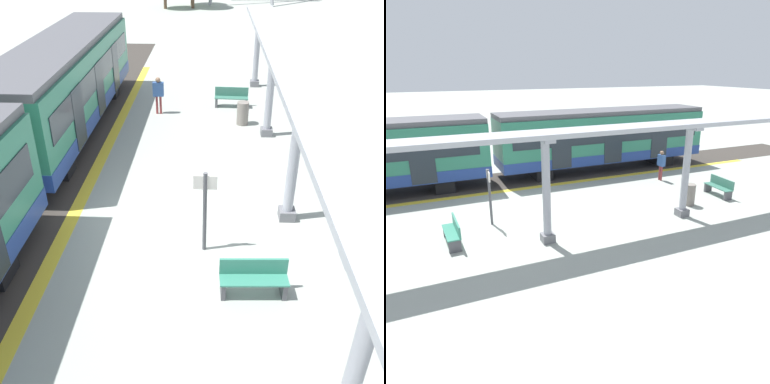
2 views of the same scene
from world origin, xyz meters
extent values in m
plane|color=#9DA299|center=(0.00, 0.00, 0.00)|extent=(176.00, 176.00, 0.00)
cube|color=gold|center=(-3.14, 0.00, 0.00)|extent=(0.38, 31.15, 0.01)
cube|color=#38332D|center=(-4.93, 0.00, 0.00)|extent=(3.20, 43.15, 0.01)
cube|color=#287257|center=(-4.93, 6.33, 1.94)|extent=(2.60, 12.29, 2.60)
cube|color=navy|center=(-4.93, 6.33, 0.92)|extent=(2.63, 12.31, 0.55)
cube|color=#515156|center=(-4.93, 6.33, 3.36)|extent=(2.39, 12.29, 0.24)
cube|color=#1E262D|center=(-3.62, 6.33, 2.25)|extent=(0.03, 11.31, 0.84)
cube|color=#1E262D|center=(-3.61, 3.25, 1.69)|extent=(0.04, 1.10, 2.00)
cube|color=#1E262D|center=(-3.61, 6.33, 1.69)|extent=(0.04, 1.10, 2.00)
cube|color=#1E262D|center=(-3.61, 9.40, 1.69)|extent=(0.04, 1.10, 2.00)
cube|color=black|center=(-4.93, 10.26, 0.32)|extent=(2.21, 0.90, 0.64)
cube|color=black|center=(-4.93, 2.39, 0.32)|extent=(2.21, 0.90, 0.64)
cylinder|color=#9799A3|center=(2.88, -5.96, 1.92)|extent=(0.28, 0.28, 3.25)
cube|color=slate|center=(2.88, 0.17, 0.15)|extent=(0.44, 0.44, 0.30)
cylinder|color=#9799A3|center=(2.88, 0.17, 1.92)|extent=(0.28, 0.28, 3.25)
cube|color=#9799A3|center=(2.88, 0.17, 3.61)|extent=(1.10, 0.36, 0.12)
cube|color=slate|center=(2.88, 5.96, 0.15)|extent=(0.44, 0.44, 0.30)
cylinder|color=#9799A3|center=(2.88, 5.96, 1.92)|extent=(0.28, 0.28, 3.25)
cube|color=#9799A3|center=(2.88, 5.96, 3.61)|extent=(1.10, 0.36, 0.12)
cube|color=slate|center=(2.88, 12.23, 0.15)|extent=(0.44, 0.44, 0.30)
cylinder|color=#9799A3|center=(2.88, 12.23, 1.92)|extent=(0.28, 0.28, 3.25)
cube|color=#9799A3|center=(2.88, 12.23, 3.61)|extent=(1.10, 0.36, 0.12)
cube|color=#A8AAB2|center=(2.88, -0.04, 3.75)|extent=(1.20, 25.33, 0.16)
cube|color=#3B7261|center=(1.59, 9.09, 0.44)|extent=(1.52, 0.51, 0.04)
cube|color=#3B7261|center=(1.60, 9.28, 0.66)|extent=(1.50, 0.13, 0.40)
cube|color=#4C4C51|center=(2.26, 9.06, 0.21)|extent=(0.12, 0.40, 0.42)
cube|color=#4C4C51|center=(0.92, 9.12, 0.21)|extent=(0.12, 0.40, 0.42)
cube|color=#37836C|center=(1.72, -2.90, 0.44)|extent=(1.52, 0.51, 0.04)
cube|color=#37836C|center=(1.71, -2.71, 0.66)|extent=(1.50, 0.13, 0.40)
cube|color=#4C4C51|center=(2.39, -2.87, 0.21)|extent=(0.12, 0.40, 0.42)
cube|color=#4C4C51|center=(1.05, -2.93, 0.21)|extent=(0.12, 0.40, 0.42)
cylinder|color=gray|center=(1.99, 7.06, 0.47)|extent=(0.48, 0.48, 0.95)
cylinder|color=#4C4C51|center=(0.61, -1.32, 1.10)|extent=(0.10, 0.10, 2.20)
cube|color=silver|center=(0.61, -1.32, 1.95)|extent=(0.56, 0.04, 0.36)
cylinder|color=brown|center=(-1.51, 8.12, 0.40)|extent=(0.10, 0.10, 0.79)
cylinder|color=brown|center=(-1.67, 8.12, 0.40)|extent=(0.10, 0.10, 0.79)
cube|color=#31528E|center=(-1.59, 8.12, 1.09)|extent=(0.46, 0.21, 0.60)
sphere|color=#8B664E|center=(-1.59, 8.12, 1.50)|extent=(0.22, 0.22, 0.22)
camera|label=1|loc=(0.71, -10.20, 7.03)|focal=41.31mm
camera|label=2|loc=(13.75, -3.48, 5.74)|focal=33.97mm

